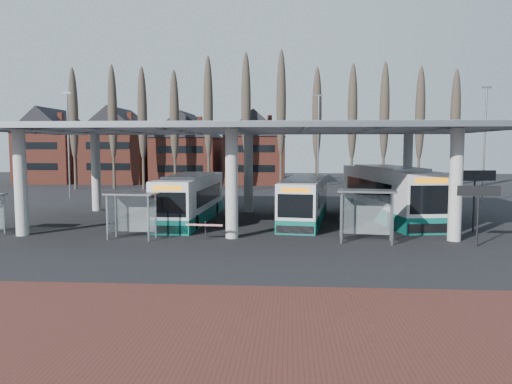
# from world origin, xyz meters

# --- Properties ---
(ground) EXTENTS (140.00, 140.00, 0.00)m
(ground) POSITION_xyz_m (0.00, 0.00, 0.00)
(ground) COLOR black
(ground) RESTS_ON ground
(brick_strip) EXTENTS (70.00, 10.00, 0.03)m
(brick_strip) POSITION_xyz_m (0.00, -12.00, 0.01)
(brick_strip) COLOR #522521
(brick_strip) RESTS_ON ground
(station_canopy) EXTENTS (32.00, 16.00, 6.34)m
(station_canopy) POSITION_xyz_m (0.00, 8.00, 5.68)
(station_canopy) COLOR beige
(station_canopy) RESTS_ON ground
(poplar_row) EXTENTS (45.10, 1.10, 14.50)m
(poplar_row) POSITION_xyz_m (0.00, 33.00, 8.78)
(poplar_row) COLOR #473D33
(poplar_row) RESTS_ON ground
(townhouse_row) EXTENTS (36.80, 10.30, 12.25)m
(townhouse_row) POSITION_xyz_m (-15.75, 44.00, 5.94)
(townhouse_row) COLOR brown
(townhouse_row) RESTS_ON ground
(lamp_post_a) EXTENTS (0.80, 0.16, 10.17)m
(lamp_post_a) POSITION_xyz_m (-18.00, 22.00, 5.34)
(lamp_post_a) COLOR slate
(lamp_post_a) RESTS_ON ground
(lamp_post_b) EXTENTS (0.80, 0.16, 10.17)m
(lamp_post_b) POSITION_xyz_m (6.00, 26.00, 5.34)
(lamp_post_b) COLOR slate
(lamp_post_b) RESTS_ON ground
(lamp_post_c) EXTENTS (0.80, 0.16, 10.17)m
(lamp_post_c) POSITION_xyz_m (20.00, 20.00, 5.34)
(lamp_post_c) COLOR slate
(lamp_post_c) RESTS_ON ground
(bus_1) EXTENTS (2.81, 11.49, 3.17)m
(bus_1) POSITION_xyz_m (-3.53, 8.77, 1.49)
(bus_1) COLOR white
(bus_1) RESTS_ON ground
(bus_2) EXTENTS (3.72, 11.11, 3.03)m
(bus_2) POSITION_xyz_m (4.20, 9.03, 1.43)
(bus_2) COLOR white
(bus_2) RESTS_ON ground
(bus_3) EXTENTS (4.99, 13.49, 3.67)m
(bus_3) POSITION_xyz_m (10.06, 10.70, 1.73)
(bus_3) COLOR white
(bus_3) RESTS_ON ground
(shelter_1) EXTENTS (2.84, 1.60, 2.53)m
(shelter_1) POSITION_xyz_m (-5.42, 2.01, 1.84)
(shelter_1) COLOR gray
(shelter_1) RESTS_ON ground
(shelter_2) EXTENTS (3.16, 1.87, 2.78)m
(shelter_2) POSITION_xyz_m (7.24, 1.88, 2.02)
(shelter_2) COLOR gray
(shelter_2) RESTS_ON ground
(info_sign_0) EXTENTS (2.07, 0.20, 3.08)m
(info_sign_0) POSITION_xyz_m (12.67, 1.07, 2.59)
(info_sign_0) COLOR black
(info_sign_0) RESTS_ON ground
(info_sign_1) EXTENTS (2.45, 0.42, 3.65)m
(info_sign_1) POSITION_xyz_m (14.03, 5.42, 3.06)
(info_sign_1) COLOR black
(info_sign_1) RESTS_ON ground
(barrier) EXTENTS (2.02, 0.63, 1.01)m
(barrier) POSITION_xyz_m (-1.38, 1.60, 0.78)
(barrier) COLOR black
(barrier) RESTS_ON ground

